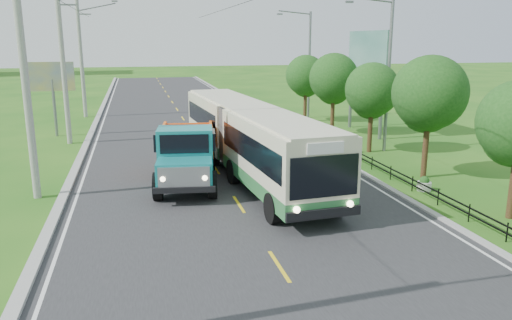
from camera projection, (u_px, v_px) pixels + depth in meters
name	position (u px, v px, depth m)	size (l,w,h in m)	color
ground	(279.00, 267.00, 15.05)	(240.00, 240.00, 0.00)	#1E5915
road	(197.00, 140.00, 33.94)	(14.00, 120.00, 0.02)	#28282B
curb_left	(86.00, 144.00, 32.27)	(0.40, 120.00, 0.15)	#9E9E99
curb_right	(297.00, 135.00, 35.57)	(0.30, 120.00, 0.10)	#9E9E99
edge_line_left	(95.00, 145.00, 32.41)	(0.12, 120.00, 0.00)	silver
edge_line_right	(290.00, 136.00, 35.46)	(0.12, 120.00, 0.00)	silver
centre_dash	(279.00, 266.00, 15.04)	(0.12, 2.20, 0.00)	yellow
railing_right	(342.00, 148.00, 30.04)	(0.04, 40.00, 0.60)	black
pole_near	(26.00, 79.00, 20.46)	(3.51, 0.32, 10.00)	gray
pole_mid	(64.00, 65.00, 31.80)	(3.51, 0.32, 10.00)	gray
pole_far	(82.00, 59.00, 43.14)	(3.51, 0.32, 10.00)	gray
tree_third	(429.00, 97.00, 24.06)	(3.60, 3.62, 6.00)	#382314
tree_fourth	(372.00, 93.00, 29.82)	(3.24, 3.31, 5.40)	#382314
tree_fifth	(334.00, 81.00, 35.43)	(3.48, 3.52, 5.80)	#382314
tree_back	(306.00, 77.00, 41.14)	(3.30, 3.36, 5.50)	#382314
streetlight_mid	(386.00, 70.00, 29.56)	(3.02, 0.20, 9.07)	slate
streetlight_far	(308.00, 61.00, 42.79)	(3.02, 0.20, 9.07)	slate
planter_near	(424.00, 184.00, 22.62)	(0.64, 0.64, 0.67)	silver
planter_mid	(351.00, 148.00, 30.18)	(0.64, 0.64, 0.67)	silver
planter_far	(307.00, 127.00, 37.73)	(0.64, 0.64, 0.67)	silver
billboard_left	(52.00, 81.00, 34.64)	(3.00, 0.20, 5.20)	slate
billboard_right	(367.00, 59.00, 35.51)	(0.24, 6.00, 7.30)	slate
bus	(249.00, 134.00, 25.16)	(4.17, 17.75, 3.39)	#2C6F3A
dump_truck	(186.00, 151.00, 23.34)	(3.46, 7.08, 2.86)	teal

